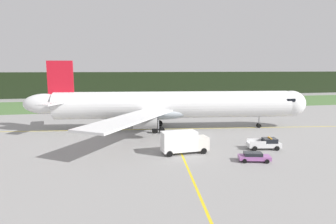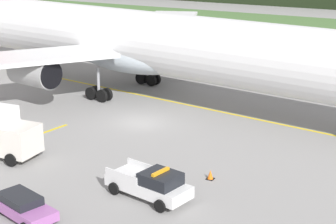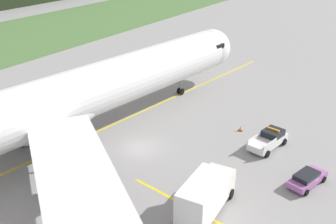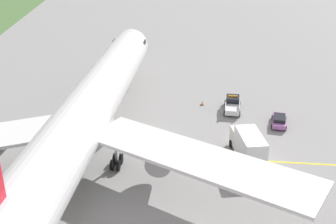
# 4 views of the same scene
# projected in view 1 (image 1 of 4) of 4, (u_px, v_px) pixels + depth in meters

# --- Properties ---
(ground) EXTENTS (320.00, 320.00, 0.00)m
(ground) POSITION_uv_depth(u_px,v_px,m) (197.00, 135.00, 56.49)
(ground) COLOR gray
(grass_verge) EXTENTS (320.00, 33.52, 0.04)m
(grass_verge) POSITION_uv_depth(u_px,v_px,m) (153.00, 104.00, 107.07)
(grass_verge) COLOR #4B6F3A
(grass_verge) RESTS_ON ground
(distant_tree_line) EXTENTS (288.00, 4.53, 11.28)m
(distant_tree_line) POSITION_uv_depth(u_px,v_px,m) (142.00, 84.00, 137.67)
(distant_tree_line) COLOR black
(distant_tree_line) RESTS_ON ground
(taxiway_centerline_main) EXTENTS (78.81, 10.82, 0.01)m
(taxiway_centerline_main) POSITION_uv_depth(u_px,v_px,m) (174.00, 129.00, 62.59)
(taxiway_centerline_main) COLOR yellow
(taxiway_centerline_main) RESTS_ON ground
(taxiway_centerline_spur) EXTENTS (4.31, 30.08, 0.01)m
(taxiway_centerline_spur) POSITION_uv_depth(u_px,v_px,m) (188.00, 170.00, 37.27)
(taxiway_centerline_spur) COLOR yellow
(taxiway_centerline_spur) RESTS_ON ground
(airliner) EXTENTS (60.26, 48.57, 14.51)m
(airliner) POSITION_uv_depth(u_px,v_px,m) (171.00, 105.00, 61.79)
(airliner) COLOR silver
(airliner) RESTS_ON ground
(ops_pickup_truck) EXTENTS (5.51, 3.02, 1.94)m
(ops_pickup_truck) POSITION_uv_depth(u_px,v_px,m) (265.00, 144.00, 46.84)
(ops_pickup_truck) COLOR silver
(ops_pickup_truck) RESTS_ON ground
(catering_truck) EXTENTS (7.38, 3.15, 3.63)m
(catering_truck) POSITION_uv_depth(u_px,v_px,m) (183.00, 142.00, 44.37)
(catering_truck) COLOR silver
(catering_truck) RESTS_ON ground
(staff_car) EXTENTS (4.65, 2.82, 1.30)m
(staff_car) POSITION_uv_depth(u_px,v_px,m) (254.00, 157.00, 40.60)
(staff_car) COLOR #A15CA4
(staff_car) RESTS_ON ground
(apron_cone) EXTENTS (0.48, 0.48, 0.61)m
(apron_cone) POSITION_uv_depth(u_px,v_px,m) (262.00, 141.00, 51.31)
(apron_cone) COLOR black
(apron_cone) RESTS_ON ground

